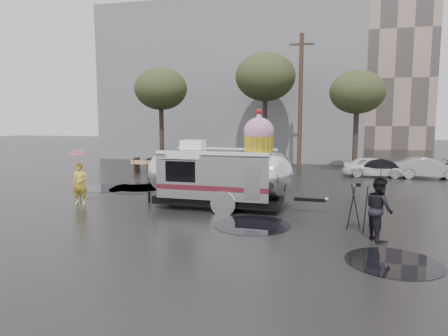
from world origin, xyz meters
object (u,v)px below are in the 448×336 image
(airstream_trailer, at_px, (221,173))
(person_left, at_px, (80,184))
(tripod, at_px, (358,203))
(person_right, at_px, (379,209))

(airstream_trailer, bearing_deg, person_left, -169.45)
(airstream_trailer, distance_m, tripod, 5.37)
(airstream_trailer, bearing_deg, tripod, -22.04)
(airstream_trailer, xyz_separation_m, person_right, (5.40, -3.04, -0.46))
(person_left, distance_m, person_right, 11.27)
(airstream_trailer, distance_m, person_left, 5.74)
(airstream_trailer, bearing_deg, person_right, -27.48)
(person_right, bearing_deg, airstream_trailer, 41.10)
(person_left, relative_size, tripod, 1.14)
(airstream_trailer, height_order, tripod, airstream_trailer)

